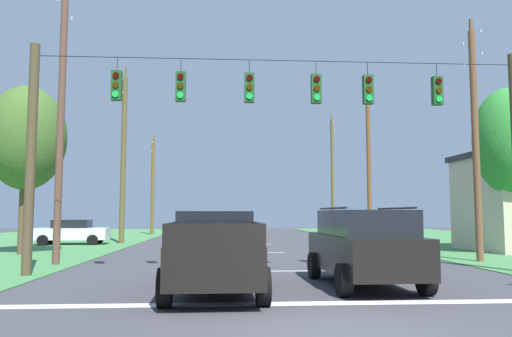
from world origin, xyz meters
name	(u,v)px	position (x,y,z in m)	size (l,w,h in m)	color
ground_plane	(335,335)	(0.00, 0.00, 0.00)	(120.00, 120.00, 0.00)	#3D3D42
stop_bar_stripe	(306,303)	(0.00, 2.75, 0.00)	(13.46, 0.45, 0.01)	white
lane_dash_0	(276,271)	(0.00, 8.75, 0.00)	(0.15, 2.50, 0.01)	white
lane_dash_1	(259,253)	(0.00, 16.66, 0.00)	(0.15, 2.50, 0.01)	white
lane_dash_2	(251,244)	(0.00, 23.43, 0.00)	(0.15, 2.50, 0.01)	white
lane_dash_3	(245,237)	(0.00, 32.52, 0.00)	(0.15, 2.50, 0.01)	white
lane_dash_4	(243,235)	(0.00, 36.05, 0.00)	(0.15, 2.50, 0.01)	white
overhead_signal_span	(281,140)	(0.08, 7.86, 4.23)	(15.87, 0.31, 7.21)	#4D3F28
pickup_truck	(215,252)	(-1.96, 4.41, 0.97)	(2.35, 5.43, 1.95)	black
suv_black	(364,245)	(1.93, 5.14, 1.06)	(2.32, 4.85, 2.05)	black
distant_car_crossing_white	(72,232)	(-10.94, 23.49, 0.79)	(4.38, 2.17, 1.52)	silver
utility_pole_mid_right	(475,137)	(8.31, 11.35, 4.94)	(0.27, 1.57, 9.82)	brown
utility_pole_far_right	(369,159)	(8.03, 25.17, 5.57)	(0.30, 1.89, 11.23)	brown
utility_pole_near_left	(332,173)	(8.37, 38.13, 5.64)	(0.28, 1.89, 11.18)	brown
utility_pole_far_left	(61,110)	(-7.89, 11.19, 5.80)	(0.27, 1.87, 11.52)	brown
utility_pole_distant_right	(123,156)	(-8.14, 24.40, 5.56)	(0.33, 1.81, 11.35)	brown
utility_pole_distant_left	(153,184)	(-8.14, 37.94, 4.54)	(0.31, 1.98, 9.11)	brown
tree_roadside_right	(508,141)	(11.46, 14.40, 5.26)	(3.14, 3.14, 7.75)	brown
tree_roadside_far_right	(26,138)	(-11.00, 16.02, 5.41)	(3.63, 3.63, 7.90)	brown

